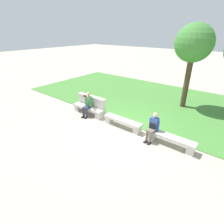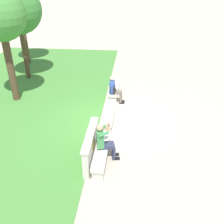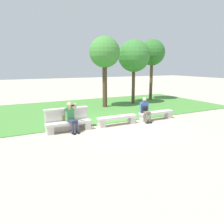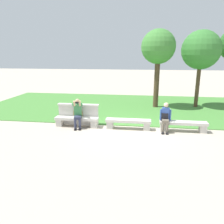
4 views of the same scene
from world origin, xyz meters
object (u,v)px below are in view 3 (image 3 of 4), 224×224
Objects in this scene: person_distant at (145,109)px; tree_right_background at (152,53)px; backpack at (144,110)px; person_photographer at (71,116)px; bench_mid at (156,114)px; tree_behind_wall at (134,56)px; bench_near at (117,119)px; bench_main at (69,125)px; tree_left_background at (105,53)px.

person_distant is 0.26× the size of tree_right_background.
backpack is 0.09× the size of tree_right_background.
backpack is at bearing 1.00° from person_photographer.
backpack is (-0.81, -0.01, 0.32)m from bench_mid.
bench_mid is 6.03m from tree_behind_wall.
person_photographer is at bearing -179.00° from backpack.
bench_near is 1.53× the size of person_photographer.
bench_main is 0.43× the size of tree_behind_wall.
bench_near is 9.21m from tree_right_background.
bench_main is at bearing 180.00° from bench_mid.
bench_mid is 1.53× the size of person_photographer.
person_distant is (1.61, -0.07, 0.37)m from bench_near.
person_distant is at bearing -115.88° from tree_behind_wall.
bench_main is 1.53× the size of person_photographer.
tree_left_background reaches higher than tree_behind_wall.
tree_right_background reaches higher than person_distant.
person_photographer is (0.09, -0.08, 0.43)m from bench_main.
bench_near is 1.60× the size of person_distant.
tree_behind_wall is (2.38, 4.92, 2.84)m from person_distant.
tree_behind_wall is (2.41, 4.86, 2.89)m from backpack.
bench_near is at bearing 0.00° from bench_main.
bench_main is 4.00m from backpack.
tree_right_background is (4.85, 1.27, 0.18)m from tree_left_background.
tree_right_background is (3.90, 5.73, 3.53)m from bench_mid.
person_distant is 2.94× the size of backpack.
tree_right_background is at bearing 51.08° from person_distant.
person_photographer is at bearing -179.86° from person_distant.
tree_behind_wall is (6.39, 4.85, 3.21)m from bench_main.
bench_main is 8.64m from tree_behind_wall.
tree_behind_wall is 0.96× the size of tree_right_background.
person_photographer reaches higher than bench_main.
tree_behind_wall reaches higher than bench_mid.
tree_behind_wall is 2.59m from tree_left_background.
bench_mid is 0.43× the size of tree_left_background.
person_distant is at bearing -175.17° from bench_mid.
tree_left_background is (3.84, 4.46, 3.35)m from bench_main.
tree_left_background is at bearing 72.09° from bench_near.
person_distant is (3.92, 0.01, -0.06)m from person_photographer.
person_distant is 8.09m from tree_right_background.
tree_left_background is at bearing 92.17° from person_distant.
tree_behind_wall is 0.99× the size of tree_left_background.
tree_left_background is (-0.15, 4.46, 3.03)m from backpack.
person_photographer is 3.08× the size of backpack.
bench_main and bench_mid have the same top height.
tree_left_background is at bearing 91.89° from backpack.
tree_behind_wall is at bearing 64.12° from person_distant.
bench_main is 0.45m from person_photographer.
bench_near is 2.40m from bench_mid.
tree_left_background is (-2.56, -0.39, 0.14)m from tree_behind_wall.
person_distant is 0.08m from backpack.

